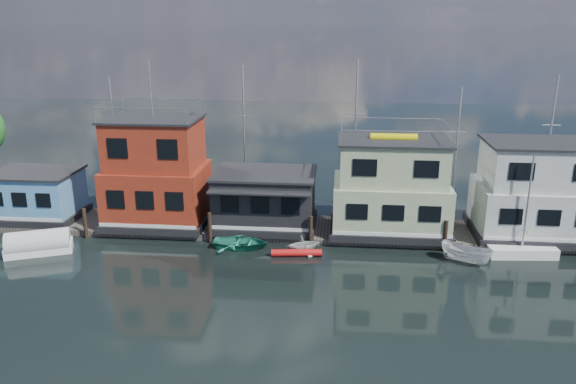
# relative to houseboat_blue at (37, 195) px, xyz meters

# --- Properties ---
(ground) EXTENTS (160.00, 160.00, 0.00)m
(ground) POSITION_rel_houseboat_blue_xyz_m (18.00, -12.00, -2.21)
(ground) COLOR black
(ground) RESTS_ON ground
(dock) EXTENTS (48.00, 5.00, 0.40)m
(dock) POSITION_rel_houseboat_blue_xyz_m (18.00, 0.00, -2.01)
(dock) COLOR #595147
(dock) RESTS_ON ground
(houseboat_blue) EXTENTS (6.40, 4.90, 3.66)m
(houseboat_blue) POSITION_rel_houseboat_blue_xyz_m (0.00, 0.00, 0.00)
(houseboat_blue) COLOR black
(houseboat_blue) RESTS_ON dock
(houseboat_red) EXTENTS (7.40, 5.90, 11.86)m
(houseboat_red) POSITION_rel_houseboat_blue_xyz_m (9.50, 0.00, 1.90)
(houseboat_red) COLOR black
(houseboat_red) RESTS_ON dock
(houseboat_dark) EXTENTS (7.40, 6.10, 4.06)m
(houseboat_dark) POSITION_rel_houseboat_blue_xyz_m (17.50, -0.02, 0.21)
(houseboat_dark) COLOR black
(houseboat_dark) RESTS_ON dock
(houseboat_green) EXTENTS (8.40, 5.90, 7.03)m
(houseboat_green) POSITION_rel_houseboat_blue_xyz_m (26.50, 0.00, 1.34)
(houseboat_green) COLOR black
(houseboat_green) RESTS_ON dock
(houseboat_white) EXTENTS (8.40, 5.90, 6.66)m
(houseboat_white) POSITION_rel_houseboat_blue_xyz_m (36.50, 0.00, 1.33)
(houseboat_white) COLOR black
(houseboat_white) RESTS_ON dock
(pilings) EXTENTS (42.28, 0.28, 2.20)m
(pilings) POSITION_rel_houseboat_blue_xyz_m (17.67, -2.80, -1.11)
(pilings) COLOR #2D2116
(pilings) RESTS_ON ground
(background_masts) EXTENTS (36.40, 0.16, 12.00)m
(background_masts) POSITION_rel_houseboat_blue_xyz_m (22.76, 6.00, 3.35)
(background_masts) COLOR silver
(background_masts) RESTS_ON ground
(day_sailer) EXTENTS (4.50, 1.82, 6.93)m
(day_sailer) POSITION_rel_houseboat_blue_xyz_m (34.92, -3.11, -1.79)
(day_sailer) COLOR white
(day_sailer) RESTS_ON ground
(motorboat) EXTENTS (3.56, 2.94, 1.32)m
(motorboat) POSITION_rel_houseboat_blue_xyz_m (31.04, -4.63, -1.55)
(motorboat) COLOR white
(motorboat) RESTS_ON ground
(dinghy_white) EXTENTS (2.95, 2.79, 1.23)m
(dinghy_white) POSITION_rel_houseboat_blue_xyz_m (20.59, -3.95, -1.59)
(dinghy_white) COLOR silver
(dinghy_white) RESTS_ON ground
(red_kayak) EXTENTS (3.37, 0.86, 0.49)m
(red_kayak) POSITION_rel_houseboat_blue_xyz_m (20.19, -4.58, -1.96)
(red_kayak) COLOR red
(red_kayak) RESTS_ON ground
(tarp_runabout) EXTENTS (4.47, 3.10, 1.69)m
(tarp_runabout) POSITION_rel_houseboat_blue_xyz_m (3.06, -5.70, -1.57)
(tarp_runabout) COLOR white
(tarp_runabout) RESTS_ON ground
(dinghy_teal) EXTENTS (3.87, 2.80, 0.79)m
(dinghy_teal) POSITION_rel_houseboat_blue_xyz_m (16.28, -3.55, -1.81)
(dinghy_teal) COLOR #227E67
(dinghy_teal) RESTS_ON ground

